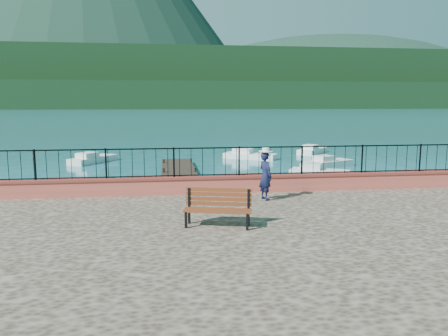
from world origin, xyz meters
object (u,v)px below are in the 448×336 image
object	(u,v)px
boat_5	(312,149)
boat_4	(250,154)
boat_3	(93,157)
park_bench	(218,215)
person	(265,176)
boat_1	(320,170)
boat_2	(329,161)
boat_0	(48,188)

from	to	relation	value
boat_5	boat_4	bearing A→B (deg)	155.81
boat_3	park_bench	bearing A→B (deg)	-131.56
person	boat_5	size ratio (longest dim) A/B	0.42
boat_1	boat_5	distance (m)	11.91
boat_5	boat_2	bearing A→B (deg)	-150.63
boat_0	boat_2	bearing A→B (deg)	21.31
boat_2	park_bench	bearing A→B (deg)	-144.82
person	boat_5	bearing A→B (deg)	-41.52
boat_1	boat_3	size ratio (longest dim) A/B	0.85
boat_0	boat_5	bearing A→B (deg)	37.13
park_bench	boat_1	bearing A→B (deg)	75.18
park_bench	person	world-z (taller)	person
boat_1	boat_5	world-z (taller)	same
boat_4	person	bearing A→B (deg)	-69.56
boat_0	park_bench	bearing A→B (deg)	-59.63
boat_3	boat_4	bearing A→B (deg)	-55.64
boat_2	boat_4	xyz separation A→B (m)	(-4.45, 4.71, 0.00)
boat_4	park_bench	bearing A→B (deg)	-72.99
boat_1	boat_0	bearing A→B (deg)	-136.89
person	boat_0	size ratio (longest dim) A/B	0.41
boat_1	boat_3	distance (m)	16.05
boat_1	boat_3	xyz separation A→B (m)	(-13.87, 8.08, 0.00)
boat_1	boat_5	xyz separation A→B (m)	(3.51, 11.38, 0.00)
park_bench	boat_1	distance (m)	15.38
boat_0	boat_3	world-z (taller)	same
boat_0	boat_3	size ratio (longest dim) A/B	0.96
boat_1	boat_2	world-z (taller)	same
boat_1	boat_4	size ratio (longest dim) A/B	0.84
boat_0	boat_5	world-z (taller)	same
boat_2	boat_4	size ratio (longest dim) A/B	0.85
park_bench	boat_5	size ratio (longest dim) A/B	0.48
boat_0	boat_5	distance (m)	23.00
boat_3	boat_5	size ratio (longest dim) A/B	1.06
person	boat_3	bearing A→B (deg)	4.88
boat_4	boat_5	size ratio (longest dim) A/B	1.08
boat_0	boat_4	size ratio (longest dim) A/B	0.94
boat_0	boat_3	xyz separation A→B (m)	(0.20, 11.54, 0.00)
boat_5	boat_3	bearing A→B (deg)	140.98
boat_1	park_bench	bearing A→B (deg)	-90.12
boat_3	boat_5	distance (m)	17.69
park_bench	boat_4	world-z (taller)	park_bench
boat_1	boat_3	world-z (taller)	same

